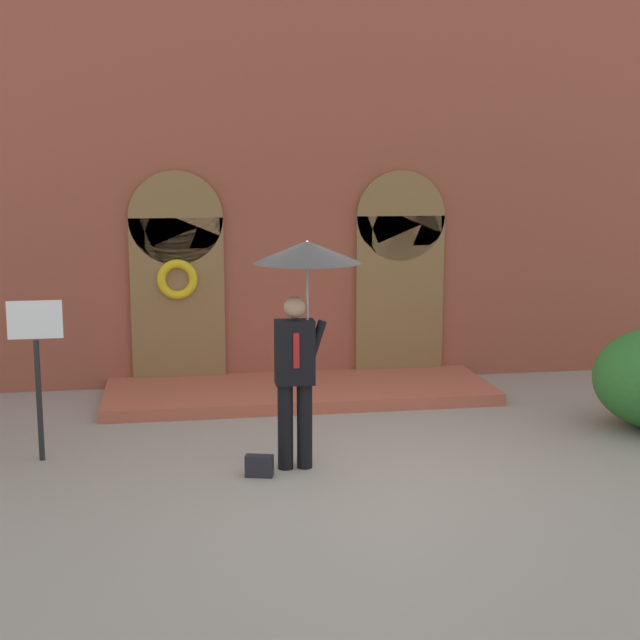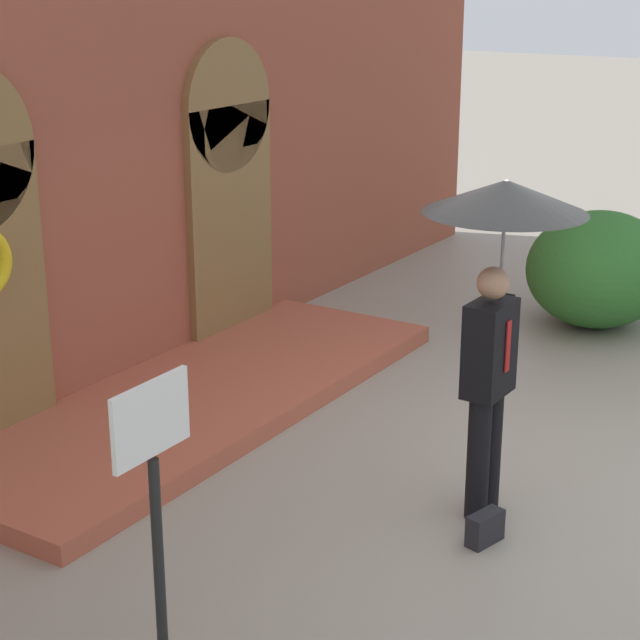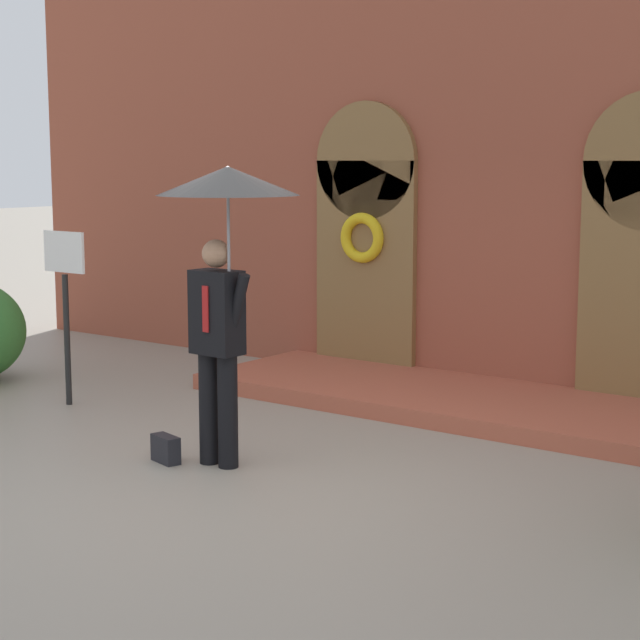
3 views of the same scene
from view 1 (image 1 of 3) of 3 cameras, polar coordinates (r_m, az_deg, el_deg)
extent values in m
plane|color=gray|center=(9.28, 1.37, -9.66)|extent=(80.00, 80.00, 0.00)
cube|color=brown|center=(12.91, -2.08, 8.46)|extent=(14.00, 0.50, 5.60)
cube|color=brown|center=(12.65, -9.08, 1.04)|extent=(1.30, 0.08, 2.40)
cylinder|color=brown|center=(12.53, -9.22, 6.47)|extent=(1.30, 0.08, 1.30)
cube|color=brown|center=(13.06, 5.11, 1.39)|extent=(1.30, 0.08, 2.40)
cylinder|color=brown|center=(12.94, 5.19, 6.66)|extent=(1.30, 0.08, 1.30)
torus|color=gold|center=(12.53, -9.12, 2.58)|extent=(0.56, 0.12, 0.56)
cube|color=#AA523A|center=(12.14, -1.31, -4.60)|extent=(5.20, 1.80, 0.16)
cylinder|color=black|center=(9.24, -2.23, -6.83)|extent=(0.16, 0.16, 0.90)
cylinder|color=black|center=(9.26, -0.99, -6.78)|extent=(0.16, 0.16, 0.90)
cube|color=black|center=(9.06, -1.63, -2.07)|extent=(0.41, 0.25, 0.66)
cube|color=#A51919|center=(8.92, -1.52, -1.98)|extent=(0.06, 0.01, 0.36)
sphere|color=#A87A5B|center=(8.98, -1.65, 0.81)|extent=(0.22, 0.22, 0.22)
cylinder|color=black|center=(9.07, -0.26, -1.40)|extent=(0.22, 0.09, 0.46)
cylinder|color=gray|center=(9.00, -0.81, 0.58)|extent=(0.02, 0.02, 0.98)
cone|color=black|center=(8.93, -0.82, 4.39)|extent=(1.10, 1.10, 0.22)
cone|color=white|center=(8.92, -0.82, 4.48)|extent=(0.61, 0.61, 0.20)
cube|color=black|center=(9.12, -3.91, -9.30)|extent=(0.30, 0.19, 0.22)
cylinder|color=black|center=(9.90, -17.53, -4.96)|extent=(0.06, 0.06, 1.30)
cube|color=white|center=(9.72, -17.79, 0.02)|extent=(0.56, 0.03, 0.40)
camera|label=2|loc=(8.03, -50.43, 10.54)|focal=60.00mm
camera|label=3|loc=(7.31, 58.73, -0.22)|focal=60.00mm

